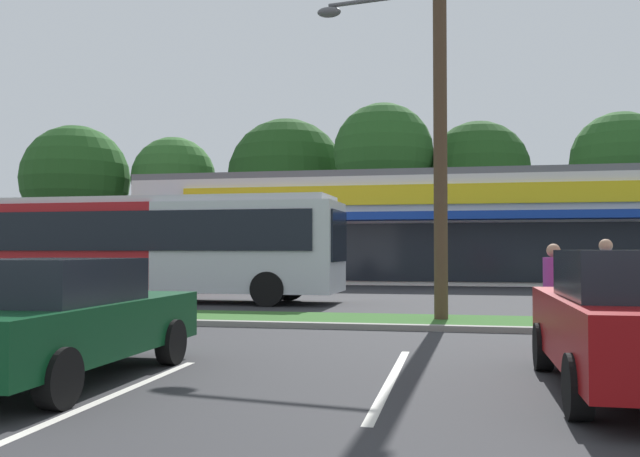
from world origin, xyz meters
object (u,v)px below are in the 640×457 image
at_px(city_bus, 150,245).
at_px(pedestrian_by_pole, 554,295).
at_px(car_2, 58,319).
at_px(car_3, 168,272).
at_px(pedestrian_near_bench, 606,289).
at_px(utility_pole, 434,77).

height_order(city_bus, pedestrian_by_pole, city_bus).
distance_m(car_2, car_3, 19.64).
bearing_deg(city_bus, pedestrian_near_bench, -28.56).
bearing_deg(pedestrian_by_pole, city_bus, 154.10).
relative_size(utility_pole, car_2, 2.22).
relative_size(city_bus, pedestrian_near_bench, 6.69).
bearing_deg(utility_pole, car_3, 135.23).
bearing_deg(city_bus, utility_pole, -27.80).
height_order(car_2, pedestrian_near_bench, pedestrian_near_bench).
height_order(car_3, pedestrian_near_bench, pedestrian_near_bench).
xyz_separation_m(car_3, pedestrian_near_bench, (14.13, -12.84, 0.18)).
height_order(utility_pole, pedestrian_near_bench, utility_pole).
distance_m(car_3, pedestrian_near_bench, 19.09).
distance_m(car_2, pedestrian_by_pole, 7.81).
bearing_deg(utility_pole, car_2, -119.80).
bearing_deg(car_2, pedestrian_by_pole, -55.66).
xyz_separation_m(car_3, pedestrian_by_pole, (13.05, -14.09, 0.13)).
xyz_separation_m(car_2, car_3, (-6.60, 18.49, -0.04)).
bearing_deg(city_bus, car_2, -68.50).
xyz_separation_m(utility_pole, car_2, (-4.36, -7.61, -4.67)).
relative_size(utility_pole, pedestrian_by_pole, 5.89).
xyz_separation_m(utility_pole, pedestrian_by_pole, (2.08, -3.21, -4.57)).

